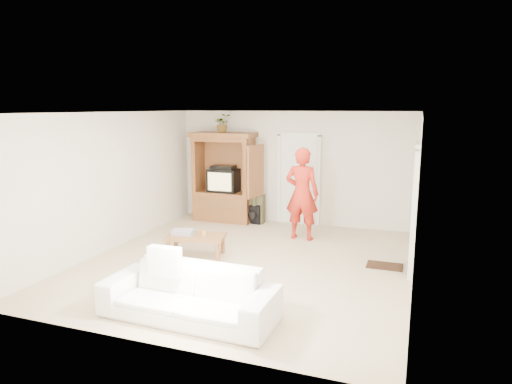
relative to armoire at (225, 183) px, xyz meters
The scene contains 19 objects.
floor 3.22m from the armoire, 59.36° to the right, with size 6.00×6.00×0.00m, color tan.
ceiling 3.53m from the armoire, 59.36° to the right, with size 6.00×6.00×0.00m, color white.
wall_back 1.66m from the armoire, 12.11° to the left, with size 5.50×5.50×0.00m, color silver.
wall_front 5.89m from the armoire, 74.44° to the right, with size 5.50×5.50×0.00m, color silver.
wall_left 2.94m from the armoire, 113.79° to the right, with size 6.00×6.00×0.00m, color silver.
wall_right 5.09m from the armoire, 31.60° to the right, with size 6.00×6.00×0.00m, color silver.
armoire is the anchor object (origin of this frame).
door_back 1.76m from the armoire, 10.13° to the left, with size 0.85×0.05×2.04m, color white.
doorway_right 4.77m from the armoire, 25.61° to the right, with size 0.05×0.90×2.04m, color black.
framed_picture 4.43m from the armoire, 10.03° to the right, with size 0.03×0.60×0.48m, color black.
doormat 4.48m from the armoire, 28.01° to the right, with size 0.60×0.40×0.02m, color #382316.
plant 1.40m from the armoire, 126.74° to the right, with size 0.38×0.33×0.43m, color #4C7238.
man 2.31m from the armoire, 23.43° to the right, with size 0.69×0.45×1.90m, color red.
sofa 5.22m from the armoire, 71.56° to the right, with size 2.27×0.89×0.66m, color white.
coffee_table 2.76m from the armoire, 77.75° to the right, with size 1.13×0.77×0.39m.
towel 2.70m from the armoire, 83.33° to the right, with size 0.38×0.28×0.08m, color #F25085.
candle 2.73m from the armoire, 74.59° to the right, with size 0.08×0.08×0.10m, color tan.
backpack_black 1.03m from the armoire, ahead, with size 0.36×0.21×0.45m, color black, non-canonical shape.
backpack_olive 0.99m from the armoire, ahead, with size 0.35×0.26×0.67m, color #47442B, non-canonical shape.
Camera 1 is at (2.74, -7.15, 2.69)m, focal length 32.00 mm.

